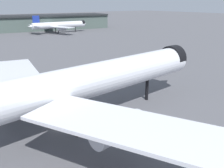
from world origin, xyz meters
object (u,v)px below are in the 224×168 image
(service_truck_front, at_px, (5,73))
(traffic_cone_wingtip, at_px, (100,70))
(airliner_far_taxiway, at_px, (59,25))
(baggage_cart_trailing, at_px, (80,69))
(airliner_near_gate, at_px, (77,85))

(service_truck_front, height_order, traffic_cone_wingtip, service_truck_front)
(airliner_far_taxiway, xyz_separation_m, baggage_cart_trailing, (-42.50, -102.26, -4.43))
(service_truck_front, bearing_deg, airliner_far_taxiway, -36.67)
(airliner_far_taxiway, bearing_deg, traffic_cone_wingtip, -108.21)
(airliner_near_gate, height_order, baggage_cart_trailing, airliner_near_gate)
(baggage_cart_trailing, xyz_separation_m, traffic_cone_wingtip, (5.81, -2.55, -0.60))
(traffic_cone_wingtip, bearing_deg, service_truck_front, 160.23)
(airliner_near_gate, relative_size, traffic_cone_wingtip, 85.71)
(airliner_far_taxiway, height_order, service_truck_front, airliner_far_taxiway)
(service_truck_front, relative_size, baggage_cart_trailing, 1.96)
(airliner_near_gate, height_order, airliner_far_taxiway, airliner_near_gate)
(airliner_far_taxiway, relative_size, baggage_cart_trailing, 15.35)
(baggage_cart_trailing, bearing_deg, airliner_far_taxiway, 101.06)
(airliner_far_taxiway, bearing_deg, airliner_near_gate, -113.56)
(airliner_near_gate, height_order, service_truck_front, airliner_near_gate)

